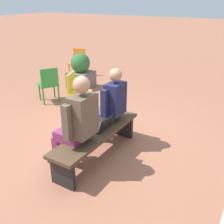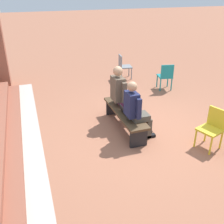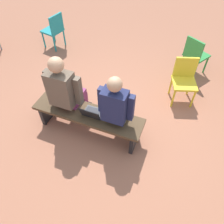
# 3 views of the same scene
# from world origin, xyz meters

# --- Properties ---
(ground_plane) EXTENTS (60.00, 60.00, 0.00)m
(ground_plane) POSITION_xyz_m (0.00, 0.00, 0.00)
(ground_plane) COLOR #9E6047
(bench) EXTENTS (1.80, 0.44, 0.45)m
(bench) POSITION_xyz_m (0.27, 0.37, 0.35)
(bench) COLOR #4C3823
(bench) RESTS_ON ground
(person_student) EXTENTS (0.53, 0.66, 1.32)m
(person_student) POSITION_xyz_m (-0.20, 0.30, 0.71)
(person_student) COLOR #4C473D
(person_student) RESTS_ON ground
(person_adult) EXTENTS (0.58, 0.73, 1.40)m
(person_adult) POSITION_xyz_m (0.64, 0.30, 0.74)
(person_adult) COLOR #7F2D5B
(person_adult) RESTS_ON ground
(laptop) EXTENTS (0.32, 0.29, 0.21)m
(laptop) POSITION_xyz_m (0.18, 0.38, 0.50)
(laptop) COLOR black
(laptop) RESTS_ON bench
(plastic_chair_near_bench_right) EXTENTS (0.58, 0.58, 0.84)m
(plastic_chair_near_bench_right) POSITION_xyz_m (-1.08, -1.91, 0.48)
(plastic_chair_near_bench_right) COLOR #2D893D
(plastic_chair_near_bench_right) RESTS_ON ground
(plastic_chair_mid_courtyard) EXTENTS (0.49, 0.49, 0.84)m
(plastic_chair_mid_courtyard) POSITION_xyz_m (2.19, -1.76, 0.48)
(plastic_chair_mid_courtyard) COLOR teal
(plastic_chair_mid_courtyard) RESTS_ON ground
(plastic_chair_near_bench_left) EXTENTS (0.53, 0.53, 0.84)m
(plastic_chair_near_bench_left) POSITION_xyz_m (-1.00, -1.04, 0.48)
(plastic_chair_near_bench_left) COLOR gold
(plastic_chair_near_bench_left) RESTS_ON ground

